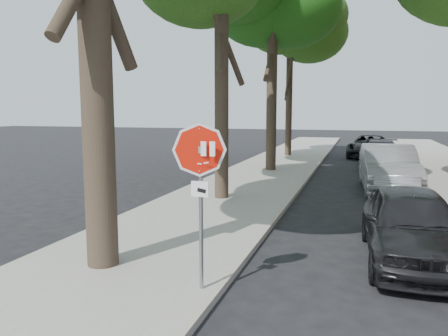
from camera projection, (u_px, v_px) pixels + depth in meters
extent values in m
plane|color=black|center=(244.00, 301.00, 6.69)|extent=(120.00, 120.00, 0.00)
cube|color=gray|center=(259.00, 177.00, 18.78)|extent=(4.00, 55.00, 0.12)
cube|color=#9E9384|center=(307.00, 179.00, 18.17)|extent=(0.12, 55.00, 0.13)
cube|color=#9E9384|center=(422.00, 184.00, 16.87)|extent=(0.12, 55.00, 0.13)
cylinder|color=gray|center=(201.00, 208.00, 6.71)|extent=(0.06, 0.06, 2.60)
cube|color=#99999E|center=(200.00, 150.00, 6.57)|extent=(0.05, 0.06, 0.10)
cylinder|color=#99999E|center=(200.00, 150.00, 6.56)|extent=(0.76, 0.32, 0.82)
cylinder|color=white|center=(199.00, 150.00, 6.55)|extent=(0.76, 0.32, 0.82)
cylinder|color=red|center=(199.00, 150.00, 6.55)|extent=(0.68, 0.29, 0.74)
cube|color=white|center=(186.00, 148.00, 6.59)|extent=(0.08, 0.00, 0.22)
cube|color=white|center=(195.00, 148.00, 6.55)|extent=(0.08, 0.00, 0.22)
cube|color=white|center=(203.00, 149.00, 6.51)|extent=(0.08, 0.00, 0.22)
cube|color=white|center=(212.00, 149.00, 6.47)|extent=(0.08, 0.00, 0.22)
cube|color=silver|center=(192.00, 162.00, 6.59)|extent=(0.08, 0.00, 0.03)
cube|color=silver|center=(199.00, 164.00, 6.56)|extent=(0.08, 0.00, 0.03)
cube|color=silver|center=(206.00, 163.00, 6.53)|extent=(0.08, 0.00, 0.03)
cube|color=white|center=(200.00, 189.00, 6.64)|extent=(0.28, 0.02, 0.24)
cube|color=black|center=(202.00, 191.00, 6.62)|extent=(0.15, 0.00, 0.08)
cylinder|color=black|center=(222.00, 46.00, 13.44)|extent=(0.44, 0.44, 9.50)
cylinder|color=black|center=(272.00, 61.00, 19.97)|extent=(0.48, 0.48, 10.00)
ellipsoid|color=#12440D|center=(259.00, 13.00, 20.70)|extent=(4.20, 4.20, 3.36)
cylinder|color=black|center=(289.00, 82.00, 26.75)|extent=(0.40, 0.40, 9.00)
ellipsoid|color=#1C4810|center=(290.00, 40.00, 26.42)|extent=(4.16, 4.16, 3.33)
ellipsoid|color=#1C4810|center=(305.00, 21.00, 25.48)|extent=(3.40, 3.40, 2.72)
ellipsoid|color=#1C4810|center=(280.00, 48.00, 27.41)|extent=(3.78, 3.78, 3.02)
imported|color=black|center=(411.00, 225.00, 8.40)|extent=(1.88, 4.31, 1.44)
imported|color=#94959B|center=(388.00, 168.00, 15.77)|extent=(2.06, 5.14, 1.66)
imported|color=#45454A|center=(381.00, 154.00, 21.89)|extent=(2.16, 4.89, 1.39)
imported|color=black|center=(370.00, 146.00, 26.98)|extent=(2.87, 5.24, 1.39)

